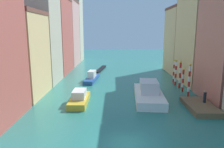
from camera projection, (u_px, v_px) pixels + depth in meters
The scene contains 19 objects.
ground_plane at pixel (119, 80), 42.58m from camera, with size 154.00×154.00×0.00m, color #28756B.
building_left_1 at pixel (15, 54), 31.25m from camera, with size 7.95×8.86×12.61m.
building_left_2 at pixel (35, 25), 39.03m from camera, with size 7.95×8.07×21.47m.
building_left_3 at pixel (51, 35), 49.51m from camera, with size 7.95×11.81×17.31m.
building_left_4 at pixel (63, 33), 60.80m from camera, with size 7.95×11.17×18.12m.
building_left_5 at pixel (70, 27), 69.91m from camera, with size 7.95×7.76×21.84m.
building_right_2 at pixel (205, 37), 39.11m from camera, with size 7.95×11.27×17.15m.
building_right_3 at pixel (185, 40), 49.87m from camera, with size 7.95×10.13×15.16m.
waterfront_dock at pixel (200, 106), 26.96m from camera, with size 3.25×6.35×0.63m.
person_on_dock at pixel (205, 97), 27.34m from camera, with size 0.36×0.36×1.60m.
mooring_pole_0 at pixel (189, 80), 31.60m from camera, with size 0.36×0.36×4.97m.
mooring_pole_1 at pixel (183, 80), 34.48m from camera, with size 0.34×0.34×3.84m.
mooring_pole_2 at pixel (180, 74), 36.62m from camera, with size 0.37×0.37×4.69m.
mooring_pole_3 at pixel (176, 72), 38.37m from camera, with size 0.37×0.37×4.60m.
mooring_pole_4 at pixel (174, 71), 40.58m from camera, with size 0.29×0.29×4.39m.
vaporetto_white at pixel (149, 93), 30.55m from camera, with size 4.37×10.23×2.75m.
gondola_black at pixel (101, 69), 53.72m from camera, with size 2.34×10.06×0.48m.
motorboat_0 at pixel (79, 98), 29.08m from camera, with size 2.27×6.34×1.82m.
motorboat_1 at pixel (92, 77), 42.28m from camera, with size 2.59×7.85×2.00m.
Camera 1 is at (-1.12, -17.01, 9.60)m, focal length 34.34 mm.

